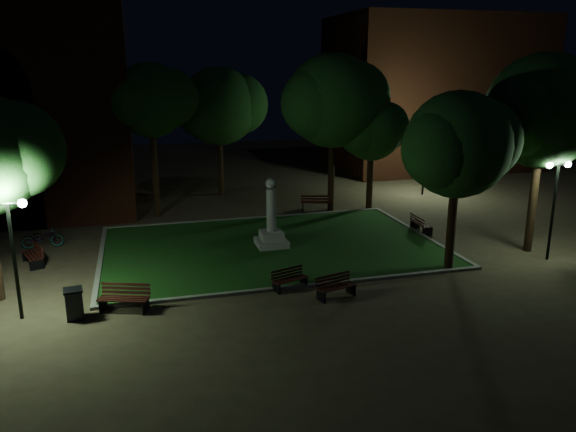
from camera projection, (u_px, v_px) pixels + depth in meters
name	position (u px, v px, depth m)	size (l,w,h in m)	color
ground	(282.00, 261.00, 24.24)	(80.00, 80.00, 0.00)	#4A3E2A
lawn	(272.00, 246.00, 26.09)	(15.00, 10.00, 0.08)	#1A4615
lawn_kerb	(272.00, 246.00, 26.09)	(15.40, 10.40, 0.12)	slate
monument	(271.00, 228.00, 25.86)	(1.40, 1.40, 3.20)	gray
building_far	(433.00, 93.00, 45.91)	(16.00, 10.00, 12.00)	#441E0F
tree_north_wl	(152.00, 101.00, 29.93)	(4.89, 3.99, 8.39)	black
tree_north_er	(335.00, 101.00, 31.24)	(6.44, 5.26, 8.93)	black
tree_ne	(373.00, 129.00, 32.07)	(4.41, 3.60, 6.47)	black
tree_east	(546.00, 111.00, 24.02)	(6.05, 4.94, 8.78)	black
tree_se	(460.00, 145.00, 21.96)	(5.17, 4.22, 7.30)	black
tree_far_north	(221.00, 106.00, 35.31)	(6.02, 4.91, 8.17)	black
lamppost_sw	(11.00, 236.00, 18.00)	(1.18, 0.28, 4.07)	black
lamppost_se	(555.00, 191.00, 23.69)	(1.18, 0.28, 4.32)	black
lamppost_nw	(40.00, 168.00, 29.57)	(1.18, 0.28, 4.20)	black
lamppost_ne	(425.00, 151.00, 36.13)	(1.18, 0.28, 4.06)	black
bench_near_left	(289.00, 280.00, 21.16)	(1.49, 0.91, 0.78)	black
bench_near_right	(335.00, 287.00, 20.37)	(1.60, 0.91, 0.83)	black
bench_west_near	(124.00, 299.00, 19.22)	(1.81, 1.13, 0.94)	black
bench_left_side	(34.00, 255.00, 23.70)	(1.10, 1.71, 0.89)	black
bench_right_side	(420.00, 224.00, 28.40)	(0.60, 1.57, 0.85)	black
bench_far_side	(316.00, 203.00, 32.66)	(1.82, 1.08, 0.95)	black
trash_bin	(74.00, 304.00, 18.62)	(0.68, 0.68, 1.04)	black
bicycle	(42.00, 238.00, 25.92)	(0.65, 1.86, 0.98)	black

